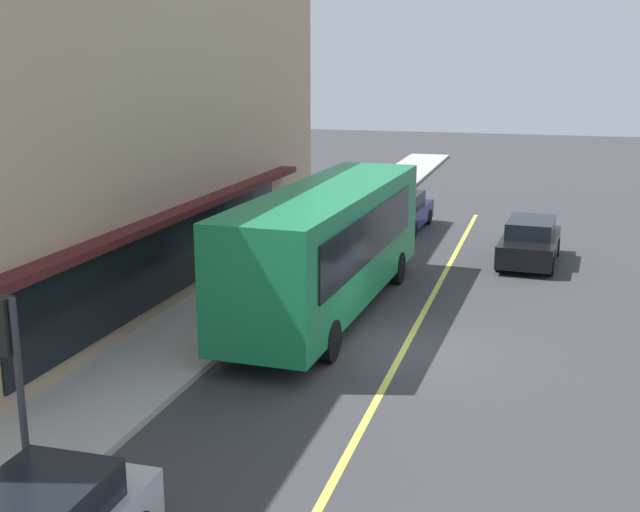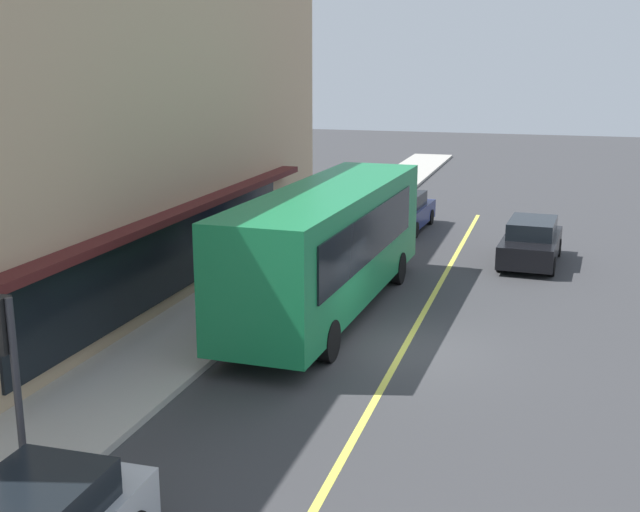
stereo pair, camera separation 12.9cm
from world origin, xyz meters
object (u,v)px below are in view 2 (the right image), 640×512
at_px(car_navy, 403,212).
at_px(traffic_light, 5,348).
at_px(bus, 330,243).
at_px(car_black, 531,242).

bearing_deg(car_navy, traffic_light, 174.84).
distance_m(bus, car_navy, 11.65).
height_order(bus, car_black, bus).
bearing_deg(bus, traffic_light, 168.63).
bearing_deg(traffic_light, car_black, -22.06).
xyz_separation_m(traffic_light, car_navy, (22.33, -2.02, -1.79)).
xyz_separation_m(traffic_light, car_black, (18.01, -7.30, -1.79)).
height_order(traffic_light, car_black, traffic_light).
distance_m(car_navy, car_black, 6.82).
relative_size(bus, traffic_light, 3.50).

